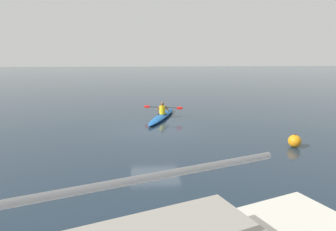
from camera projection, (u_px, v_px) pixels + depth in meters
ground_plane at (154, 129)px, 15.05m from camera, size 160.00×160.00×0.00m
kayak at (162, 116)px, 17.65m from camera, size 2.19×5.01×0.24m
kayaker at (162, 109)px, 17.68m from camera, size 2.30×0.81×0.71m
mooring_buoy_white_far at (295, 141)px, 12.12m from camera, size 0.52×0.52×0.56m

